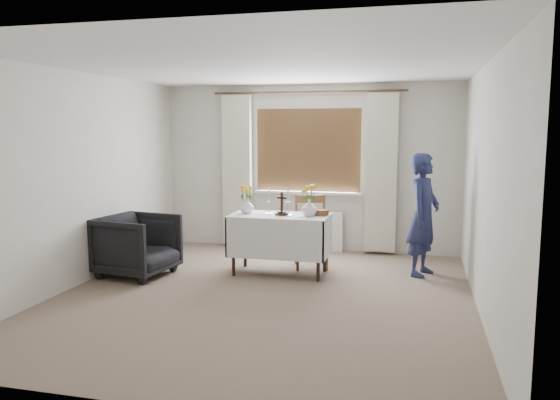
% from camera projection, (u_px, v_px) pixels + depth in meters
% --- Properties ---
extents(ground, '(5.00, 5.00, 0.00)m').
position_uv_depth(ground, '(264.00, 297.00, 6.02)').
color(ground, '#7F6958').
rests_on(ground, ground).
extents(altar_table, '(1.24, 0.64, 0.76)m').
position_uv_depth(altar_table, '(280.00, 244.00, 6.93)').
color(altar_table, white).
rests_on(altar_table, ground).
extents(wooden_chair, '(0.55, 0.55, 0.96)m').
position_uv_depth(wooden_chair, '(311.00, 232.00, 7.25)').
color(wooden_chair, brown).
rests_on(wooden_chair, ground).
extents(armchair, '(0.97, 0.95, 0.78)m').
position_uv_depth(armchair, '(138.00, 245.00, 6.84)').
color(armchair, black).
rests_on(armchair, ground).
extents(person, '(0.54, 0.66, 1.54)m').
position_uv_depth(person, '(423.00, 215.00, 6.83)').
color(person, navy).
rests_on(person, ground).
extents(radiator, '(1.10, 0.10, 0.60)m').
position_uv_depth(radiator, '(307.00, 231.00, 8.31)').
color(radiator, white).
rests_on(radiator, ground).
extents(wooden_cross, '(0.16, 0.13, 0.30)m').
position_uv_depth(wooden_cross, '(282.00, 204.00, 6.82)').
color(wooden_cross, black).
rests_on(wooden_cross, altar_table).
extents(candlestick_left, '(0.10, 0.10, 0.33)m').
position_uv_depth(candlestick_left, '(269.00, 201.00, 6.93)').
color(candlestick_left, silver).
rests_on(candlestick_left, altar_table).
extents(candlestick_right, '(0.13, 0.13, 0.36)m').
position_uv_depth(candlestick_right, '(288.00, 201.00, 6.79)').
color(candlestick_right, silver).
rests_on(candlestick_right, altar_table).
extents(flower_vase_left, '(0.24, 0.24, 0.19)m').
position_uv_depth(flower_vase_left, '(247.00, 206.00, 7.01)').
color(flower_vase_left, silver).
rests_on(flower_vase_left, altar_table).
extents(flower_vase_right, '(0.20, 0.20, 0.20)m').
position_uv_depth(flower_vase_right, '(309.00, 208.00, 6.78)').
color(flower_vase_right, silver).
rests_on(flower_vase_right, altar_table).
extents(wicker_basket, '(0.20, 0.20, 0.07)m').
position_uv_depth(wicker_basket, '(321.00, 212.00, 6.85)').
color(wicker_basket, brown).
rests_on(wicker_basket, altar_table).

